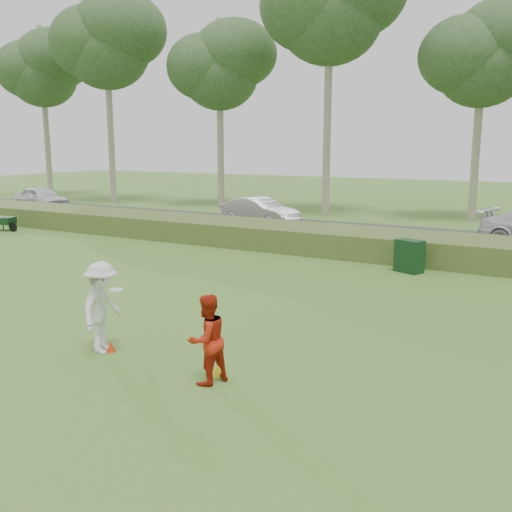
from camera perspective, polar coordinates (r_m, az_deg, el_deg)
The scene contains 16 objects.
ground at distance 11.67m, azimuth -9.84°, elevation -9.60°, with size 120.00×120.00×0.00m, color #3C6C24.
reed_strip at distance 21.87m, azimuth 10.36°, elevation 1.33°, with size 80.00×3.00×0.90m, color #425A24.
park_road at distance 26.66m, azimuth 13.88°, elevation 2.01°, with size 80.00×6.00×0.06m, color #2D2D2D.
tree_0 at distance 49.17m, azimuth -20.59°, elevation 17.00°, with size 6.76×6.76×13.00m.
tree_1 at distance 42.69m, azimuth -14.73°, elevation 19.87°, with size 7.54×7.54×14.50m.
tree_2 at distance 38.91m, azimuth -3.66°, elevation 18.29°, with size 6.50×6.50×12.00m.
tree_3 at distance 34.80m, azimuth 7.41°, elevation 23.48°, with size 7.80×7.80×15.50m.
tree_4 at distance 33.58m, azimuth 21.73°, elevation 18.06°, with size 6.24×6.24×11.50m.
player_white at distance 11.74m, azimuth -15.15°, elevation -4.98°, with size 1.02×1.32×1.84m.
player_red at distance 9.95m, azimuth -4.92°, elevation -8.31°, with size 0.77×0.60×1.59m, color #B6220F.
cone_orange at distance 11.95m, azimuth -14.31°, elevation -8.78°, with size 0.19×0.19×0.20m, color red.
cone_yellow at distance 10.47m, azimuth -3.86°, elevation -11.25°, with size 0.22×0.22×0.24m, color yellow.
utility_cabinet at distance 19.13m, azimuth 15.09°, elevation -0.01°, with size 0.85×0.53×1.06m, color #103217.
wheelbarrow at distance 29.94m, azimuth -23.85°, elevation 3.23°, with size 1.38×0.77×0.67m.
car_left at distance 38.32m, azimuth -20.68°, elevation 5.44°, with size 1.70×4.23×1.44m, color silver.
car_mid at distance 28.63m, azimuth 0.36°, elevation 4.45°, with size 1.51×4.33×1.43m, color silver.
Camera 1 is at (7.00, -8.40, 4.10)m, focal length 40.00 mm.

